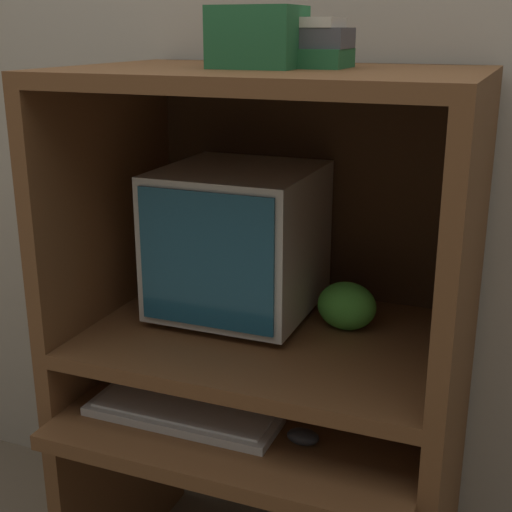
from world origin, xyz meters
name	(u,v)px	position (x,y,z in m)	size (l,w,h in m)	color
wall_back	(320,105)	(0.00, 0.69, 1.30)	(6.00, 0.06, 2.60)	#B2A893
desk_base	(261,481)	(0.00, 0.26, 0.40)	(0.92, 0.70, 0.63)	brown
desk_monitor_shelf	(269,345)	(0.00, 0.31, 0.76)	(0.92, 0.63, 0.16)	brown
hutch_upper	(275,162)	(0.00, 0.35, 1.20)	(0.92, 0.63, 0.62)	brown
crt_monitor	(239,240)	(-0.11, 0.40, 0.99)	(0.37, 0.39, 0.38)	beige
keyboard	(182,414)	(-0.14, 0.11, 0.64)	(0.46, 0.15, 0.03)	beige
mouse	(303,437)	(0.15, 0.12, 0.65)	(0.07, 0.05, 0.03)	#28282B
snack_bag	(347,306)	(0.17, 0.40, 0.85)	(0.14, 0.11, 0.12)	green
book_stack	(306,44)	(0.06, 0.36, 1.46)	(0.19, 0.14, 0.10)	#236638
storage_box	(258,37)	(-0.02, 0.30, 1.48)	(0.18, 0.16, 0.13)	#236638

